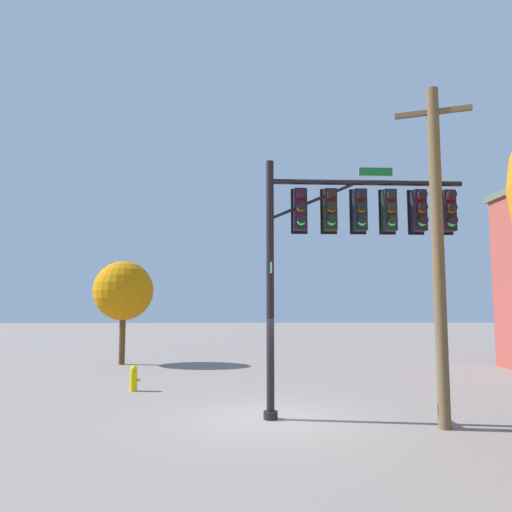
{
  "coord_description": "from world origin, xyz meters",
  "views": [
    {
      "loc": [
        -0.56,
        -12.26,
        2.89
      ],
      "look_at": [
        -0.36,
        0.11,
        4.12
      ],
      "focal_mm": 33.42,
      "sensor_mm": 36.0,
      "label": 1
    }
  ],
  "objects_px": {
    "utility_pole": "(438,247)",
    "tree_near": "(124,291)",
    "signal_pole_assembly": "(355,224)",
    "fire_hydrant": "(134,378)"
  },
  "relations": [
    {
      "from": "utility_pole",
      "to": "tree_near",
      "type": "relative_size",
      "value": 1.66
    },
    {
      "from": "signal_pole_assembly",
      "to": "utility_pole",
      "type": "bearing_deg",
      "value": -30.12
    },
    {
      "from": "utility_pole",
      "to": "tree_near",
      "type": "distance_m",
      "value": 15.94
    },
    {
      "from": "signal_pole_assembly",
      "to": "utility_pole",
      "type": "distance_m",
      "value": 2.17
    },
    {
      "from": "fire_hydrant",
      "to": "tree_near",
      "type": "xyz_separation_m",
      "value": [
        -2.24,
        6.96,
        3.08
      ]
    },
    {
      "from": "signal_pole_assembly",
      "to": "fire_hydrant",
      "type": "distance_m",
      "value": 8.93
    },
    {
      "from": "signal_pole_assembly",
      "to": "tree_near",
      "type": "distance_m",
      "value": 14.08
    },
    {
      "from": "fire_hydrant",
      "to": "utility_pole",
      "type": "bearing_deg",
      "value": -30.45
    },
    {
      "from": "tree_near",
      "to": "utility_pole",
      "type": "bearing_deg",
      "value": -48.24
    },
    {
      "from": "signal_pole_assembly",
      "to": "tree_near",
      "type": "bearing_deg",
      "value": 129.18
    }
  ]
}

